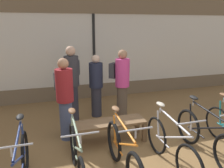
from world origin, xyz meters
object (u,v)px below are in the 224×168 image
bicycle_center_right (170,147)px  bicycle_right (206,137)px  bicycle_left (77,159)px  display_bench (110,125)px  customer_by_window (72,81)px  bicycle_center_left (123,155)px  customer_near_rack (96,85)px  customer_near_bench (122,83)px  customer_mid_floor (65,97)px

bicycle_center_right → bicycle_right: bearing=6.9°
bicycle_left → display_bench: bearing=51.2°
bicycle_center_right → customer_by_window: 2.73m
bicycle_center_right → bicycle_center_left: bearing=179.4°
bicycle_left → customer_near_rack: bearing=70.8°
bicycle_center_left → bicycle_center_right: bicycle_center_left is taller
bicycle_right → customer_near_bench: customer_near_bench is taller
display_bench → customer_by_window: (-0.57, 1.27, 0.62)m
customer_by_window → bicycle_center_left: bearing=-78.6°
bicycle_left → bicycle_center_right: 1.50m
bicycle_center_left → bicycle_center_right: (0.81, -0.01, 0.00)m
bicycle_left → customer_near_rack: 2.52m
bicycle_left → display_bench: 1.26m
bicycle_right → customer_mid_floor: (-2.29, 1.38, 0.52)m
bicycle_center_left → customer_near_bench: (0.68, 2.08, 0.55)m
bicycle_center_left → bicycle_center_right: size_ratio=1.01×
display_bench → customer_near_bench: 1.30m
bicycle_left → customer_near_rack: size_ratio=1.09×
bicycle_left → customer_mid_floor: 1.48m
bicycle_right → display_bench: bearing=146.4°
display_bench → customer_near_rack: 1.44m
bicycle_right → customer_near_rack: (-1.44, 2.33, 0.44)m
customer_near_rack → customer_mid_floor: 1.28m
display_bench → bicycle_left: bearing=-128.8°
customer_mid_floor → customer_near_bench: size_ratio=0.97×
bicycle_left → customer_mid_floor: bearing=91.4°
display_bench → customer_near_bench: bearing=60.3°
bicycle_center_left → customer_mid_floor: 1.72m
bicycle_center_right → bicycle_right: size_ratio=0.96×
bicycle_center_right → customer_near_bench: bearing=93.3°
bicycle_left → bicycle_center_right: bicycle_left is taller
bicycle_center_left → customer_by_window: 2.45m
bicycle_center_right → customer_near_rack: (-0.68, 2.43, 0.44)m
bicycle_center_left → customer_near_rack: customer_near_rack is taller
bicycle_center_left → customer_mid_floor: customer_mid_floor is taller
bicycle_left → customer_by_window: 2.34m
bicycle_right → bicycle_center_left: bearing=-176.9°
display_bench → bicycle_right: bearing=-33.6°
bicycle_center_right → customer_near_bench: (-0.12, 2.08, 0.55)m
bicycle_center_left → bicycle_center_right: 0.81m
bicycle_right → customer_near_rack: bearing=121.6°
customer_near_rack → customer_mid_floor: bearing=-131.8°
bicycle_center_left → bicycle_left: bearing=173.6°
customer_near_rack → bicycle_center_right: bearing=-74.4°
bicycle_left → bicycle_center_right: size_ratio=1.04×
display_bench → customer_near_rack: bearing=88.9°
customer_near_bench → bicycle_center_left: bearing=-108.2°
bicycle_left → customer_by_window: (0.22, 2.25, 0.59)m
customer_by_window → customer_mid_floor: (-0.25, -0.86, -0.08)m
display_bench → customer_mid_floor: customer_mid_floor is taller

